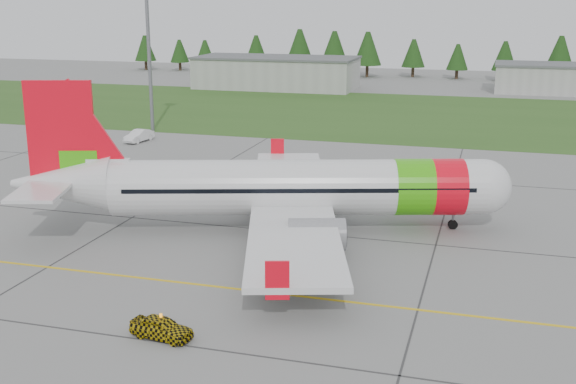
% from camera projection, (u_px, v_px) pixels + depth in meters
% --- Properties ---
extents(ground, '(320.00, 320.00, 0.00)m').
position_uv_depth(ground, '(208.00, 349.00, 37.59)').
color(ground, gray).
rests_on(ground, ground).
extents(aircraft, '(37.93, 35.85, 11.80)m').
position_uv_depth(aircraft, '(287.00, 188.00, 56.20)').
color(aircraft, silver).
rests_on(aircraft, ground).
extents(follow_me_car, '(1.41, 1.59, 3.55)m').
position_uv_depth(follow_me_car, '(160.00, 307.00, 38.38)').
color(follow_me_car, gold).
rests_on(follow_me_car, ground).
extents(service_van, '(1.83, 1.75, 4.67)m').
position_uv_depth(service_van, '(138.00, 124.00, 91.63)').
color(service_van, white).
rests_on(service_van, ground).
extents(grass_strip, '(320.00, 50.00, 0.03)m').
position_uv_depth(grass_strip, '(406.00, 115.00, 113.66)').
color(grass_strip, '#30561E').
rests_on(grass_strip, ground).
extents(taxi_guideline, '(120.00, 0.25, 0.02)m').
position_uv_depth(taxi_guideline, '(256.00, 291.00, 45.01)').
color(taxi_guideline, gold).
rests_on(taxi_guideline, ground).
extents(hangar_west, '(32.00, 14.00, 6.00)m').
position_uv_depth(hangar_west, '(276.00, 73.00, 146.94)').
color(hangar_west, '#A8A8A3').
rests_on(hangar_west, ground).
extents(hangar_east, '(24.00, 12.00, 5.20)m').
position_uv_depth(hangar_east, '(560.00, 79.00, 139.65)').
color(hangar_east, '#A8A8A3').
rests_on(hangar_east, ground).
extents(floodlight_mast, '(0.50, 0.50, 20.00)m').
position_uv_depth(floodlight_mast, '(149.00, 58.00, 97.43)').
color(floodlight_mast, slate).
rests_on(floodlight_mast, ground).
extents(treeline, '(160.00, 8.00, 10.00)m').
position_uv_depth(treeline, '(438.00, 57.00, 164.32)').
color(treeline, '#1C3F14').
rests_on(treeline, ground).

